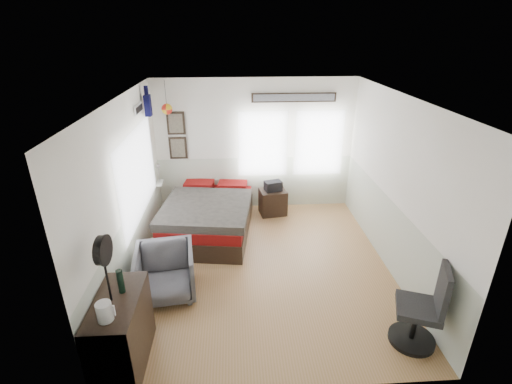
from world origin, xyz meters
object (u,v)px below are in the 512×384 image
bed (209,216)px  dresser (122,332)px  nightstand (273,202)px  armchair (166,273)px  task_chair (423,313)px

bed → dresser: 3.06m
bed → nightstand: 1.45m
dresser → armchair: bearing=76.3°
nightstand → task_chair: size_ratio=0.47×
dresser → nightstand: size_ratio=1.92×
bed → armchair: size_ratio=2.77×
bed → task_chair: (2.69, -2.87, 0.12)m
bed → task_chair: 3.94m
bed → armchair: bearing=-98.8°
bed → task_chair: task_chair is taller
armchair → nightstand: size_ratio=1.57×
dresser → task_chair: 3.50m
dresser → task_chair: bearing=1.3°
dresser → task_chair: size_ratio=0.90×
bed → nightstand: size_ratio=4.36×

